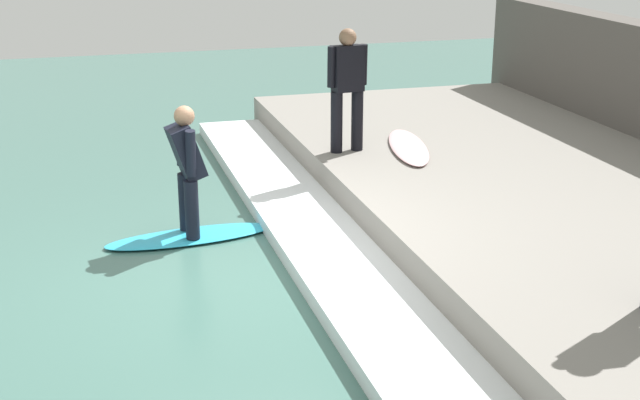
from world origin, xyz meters
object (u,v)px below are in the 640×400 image
at_px(surfboard_riding, 190,236).
at_px(surfer_riding, 187,164).
at_px(surfer_waiting_far, 347,83).
at_px(surfboard_waiting_far, 408,147).

relative_size(surfboard_riding, surfer_riding, 1.34).
xyz_separation_m(surfer_riding, surfer_waiting_far, (2.21, 1.35, 0.49)).
distance_m(surfer_riding, surfboard_waiting_far, 3.26).
bearing_deg(surfboard_riding, surfer_waiting_far, 31.36).
bearing_deg(surfer_riding, surfer_waiting_far, 31.36).
xyz_separation_m(surfboard_riding, surfer_riding, (0.00, -0.00, 0.82)).
distance_m(surfboard_riding, surfer_waiting_far, 2.90).
relative_size(surfboard_riding, surfboard_waiting_far, 1.02).
relative_size(surfer_riding, surfboard_waiting_far, 0.76).
distance_m(surfboard_riding, surfboard_waiting_far, 3.28).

